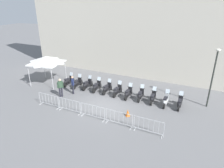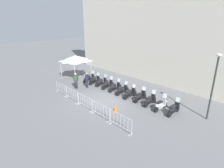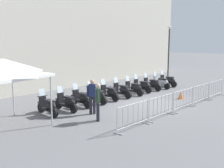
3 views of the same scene
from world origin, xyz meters
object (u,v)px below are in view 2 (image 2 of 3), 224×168
at_px(officer_near_row_end, 87,79).
at_px(officer_mid_plaza, 76,80).
at_px(barrier_segment_4, 121,122).
at_px(traffic_cone, 115,109).
at_px(motorcycle_5, 122,90).
at_px(canopy_tent, 75,59).
at_px(motorcycle_4, 115,87).
at_px(motorcycle_6, 130,93).
at_px(motorcycle_8, 150,100).
at_px(motorcycle_10, 173,109).
at_px(motorcycle_2, 101,82).
at_px(barrier_segment_2, 85,102).
at_px(motorcycle_9, 160,105).
at_px(barrier_segment_0, 61,89).
at_px(street_lamp, 214,80).
at_px(motorcycle_3, 108,85).
at_px(motorcycle_1, 94,80).
at_px(barrier_segment_3, 101,111).
at_px(barrier_segment_1, 72,95).
at_px(motorcycle_7, 140,96).
at_px(motorcycle_0, 89,78).

relative_size(officer_near_row_end, officer_mid_plaza, 1.00).
bearing_deg(barrier_segment_4, traffic_cone, 135.51).
distance_m(motorcycle_5, canopy_tent, 8.02).
distance_m(motorcycle_4, motorcycle_6, 2.20).
xyz_separation_m(motorcycle_5, motorcycle_8, (3.26, -0.52, 0.00)).
bearing_deg(motorcycle_6, motorcycle_4, 166.96).
relative_size(motorcycle_4, motorcycle_10, 0.99).
relative_size(motorcycle_2, canopy_tent, 0.59).
distance_m(motorcycle_4, motorcycle_8, 4.40).
bearing_deg(barrier_segment_2, barrier_segment_4, -9.44).
relative_size(motorcycle_5, officer_near_row_end, 0.99).
relative_size(motorcycle_9, barrier_segment_0, 0.87).
bearing_deg(street_lamp, barrier_segment_2, -152.78).
bearing_deg(motorcycle_2, barrier_segment_0, -110.76).
height_order(motorcycle_3, motorcycle_10, same).
xyz_separation_m(motorcycle_1, barrier_segment_3, (5.69, -5.23, 0.07)).
xyz_separation_m(motorcycle_4, barrier_segment_2, (0.37, -4.49, 0.07)).
bearing_deg(barrier_segment_1, barrier_segment_3, -9.44).
bearing_deg(barrier_segment_0, canopy_tent, 123.14).
height_order(motorcycle_7, officer_mid_plaza, officer_mid_plaza).
distance_m(motorcycle_9, street_lamp, 4.20).
relative_size(motorcycle_2, barrier_segment_2, 0.87).
bearing_deg(canopy_tent, barrier_segment_2, -36.12).
bearing_deg(motorcycle_0, motorcycle_3, -8.10).
xyz_separation_m(motorcycle_2, motorcycle_3, (1.08, -0.22, 0.00)).
height_order(motorcycle_10, canopy_tent, canopy_tent).
distance_m(barrier_segment_1, barrier_segment_2, 2.08).
distance_m(motorcycle_8, barrier_segment_2, 5.44).
distance_m(motorcycle_8, barrier_segment_4, 4.41).
height_order(motorcycle_0, barrier_segment_2, motorcycle_0).
relative_size(motorcycle_2, barrier_segment_4, 0.87).
height_order(motorcycle_1, street_lamp, street_lamp).
relative_size(motorcycle_5, canopy_tent, 0.59).
xyz_separation_m(motorcycle_3, street_lamp, (9.76, -0.36, 2.51)).
distance_m(barrier_segment_3, traffic_cone, 1.40).
bearing_deg(street_lamp, motorcycle_9, -166.30).
bearing_deg(motorcycle_2, motorcycle_7, -9.36).
bearing_deg(motorcycle_4, street_lamp, -1.41).
distance_m(motorcycle_3, motorcycle_10, 7.68).
distance_m(motorcycle_1, motorcycle_10, 9.88).
height_order(motorcycle_10, traffic_cone, motorcycle_10).
height_order(motorcycle_7, traffic_cone, motorcycle_7).
relative_size(barrier_segment_0, canopy_tent, 0.68).
xyz_separation_m(street_lamp, officer_mid_plaza, (-12.38, -1.73, -1.98)).
height_order(motorcycle_10, barrier_segment_4, motorcycle_10).
bearing_deg(motorcycle_9, officer_mid_plaza, -174.13).
relative_size(motorcycle_8, canopy_tent, 0.59).
xyz_separation_m(canopy_tent, traffic_cone, (9.41, -4.12, -2.24)).
bearing_deg(officer_near_row_end, officer_mid_plaza, -129.52).
height_order(motorcycle_6, barrier_segment_2, motorcycle_6).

